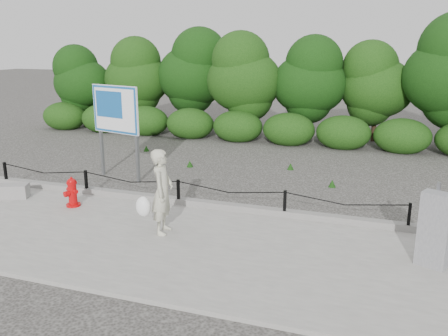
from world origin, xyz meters
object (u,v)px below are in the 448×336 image
Objects in this scene: fire_hydrant at (72,192)px; advertising_sign at (116,114)px; pedestrian at (161,193)px; concrete_block at (6,191)px; utility_cabinet at (435,230)px.

advertising_sign is at bearing 120.43° from fire_hydrant.
concrete_block is at bearing 71.67° from pedestrian.
advertising_sign is (-7.92, 3.13, 1.11)m from utility_cabinet.
fire_hydrant reaches higher than concrete_block.
fire_hydrant is at bearing 64.84° from pedestrian.
concrete_block is 9.50m from utility_cabinet.
advertising_sign reaches higher than pedestrian.
pedestrian is (2.64, -0.73, 0.50)m from fire_hydrant.
pedestrian is at bearing -34.10° from advertising_sign.
concrete_block is at bearing -106.72° from advertising_sign.
concrete_block is (-1.89, -0.04, -0.16)m from fire_hydrant.
concrete_block is 3.44m from advertising_sign.
concrete_block is (-4.53, 0.69, -0.66)m from pedestrian.
pedestrian is 4.55m from advertising_sign.
pedestrian reaches higher than concrete_block.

